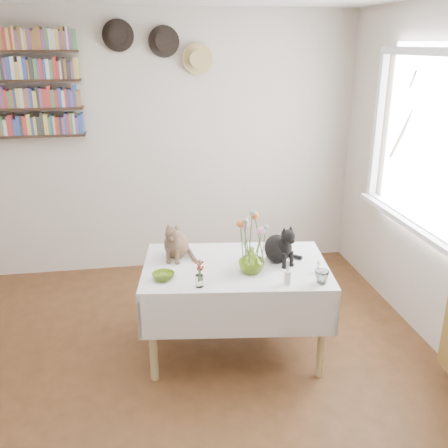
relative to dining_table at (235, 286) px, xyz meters
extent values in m
cube|color=brown|center=(-0.51, -0.60, -0.55)|extent=(4.04, 4.54, 0.04)
cube|color=beige|center=(-0.51, 1.67, 0.72)|extent=(4.04, 0.04, 2.54)
cube|color=white|center=(1.46, 0.20, 0.97)|extent=(0.01, 1.40, 1.20)
cube|color=white|center=(1.46, 0.20, 1.60)|extent=(0.06, 1.52, 0.06)
cube|color=white|center=(1.46, 0.20, 0.34)|extent=(0.06, 1.52, 0.06)
cube|color=white|center=(1.46, 0.93, 0.97)|extent=(0.06, 0.06, 1.20)
cube|color=white|center=(1.43, 0.20, 0.34)|extent=(0.12, 1.50, 0.04)
cube|color=white|center=(0.00, 0.00, 0.14)|extent=(1.40, 1.00, 0.06)
cylinder|color=tan|center=(-0.61, -0.26, -0.21)|extent=(0.06, 0.06, 0.64)
cylinder|color=tan|center=(0.52, -0.41, -0.21)|extent=(0.06, 0.06, 0.64)
cylinder|color=tan|center=(-0.52, 0.41, -0.21)|extent=(0.06, 0.06, 0.64)
cylinder|color=tan|center=(0.61, 0.26, -0.21)|extent=(0.06, 0.06, 0.64)
imported|color=#A9CC3E|center=(0.08, -0.14, 0.26)|extent=(0.18, 0.18, 0.18)
imported|color=#A9CC3E|center=(-0.52, -0.15, 0.20)|extent=(0.20, 0.20, 0.05)
imported|color=white|center=(0.50, -0.38, 0.22)|extent=(0.13, 0.13, 0.09)
cylinder|color=white|center=(0.28, -0.35, 0.22)|extent=(0.05, 0.05, 0.09)
cylinder|color=white|center=(0.28, -0.35, 0.30)|extent=(0.02, 0.02, 0.08)
cylinder|color=white|center=(-0.29, -0.30, 0.21)|extent=(0.05, 0.05, 0.08)
cone|color=white|center=(0.54, -0.22, 0.20)|extent=(0.05, 0.05, 0.06)
sphere|color=beige|center=(0.54, -0.22, 0.25)|extent=(0.03, 0.03, 0.03)
cylinder|color=#4C7233|center=(0.05, -0.13, 0.37)|extent=(0.01, 0.01, 0.30)
sphere|color=#E996C3|center=(0.05, -0.13, 0.52)|extent=(0.07, 0.07, 0.07)
cylinder|color=#4C7233|center=(0.12, -0.16, 0.35)|extent=(0.01, 0.01, 0.26)
sphere|color=#E996C3|center=(0.12, -0.16, 0.48)|extent=(0.06, 0.06, 0.06)
cylinder|color=#4C7233|center=(0.14, -0.11, 0.39)|extent=(0.01, 0.01, 0.34)
sphere|color=orange|center=(0.14, -0.11, 0.56)|extent=(0.06, 0.06, 0.06)
cylinder|color=#4C7233|center=(0.02, -0.10, 0.38)|extent=(0.01, 0.01, 0.31)
sphere|color=orange|center=(0.02, -0.10, 0.53)|extent=(0.05, 0.05, 0.05)
cylinder|color=#4C7233|center=(0.08, -0.09, 0.41)|extent=(0.01, 0.01, 0.37)
sphere|color=#999E93|center=(0.08, -0.09, 0.59)|extent=(0.04, 0.04, 0.04)
cylinder|color=#4C7233|center=(0.03, -0.17, 0.39)|extent=(0.01, 0.01, 0.33)
sphere|color=#999E93|center=(0.03, -0.17, 0.55)|extent=(0.04, 0.04, 0.04)
cylinder|color=#4C7233|center=(0.15, -0.18, 0.37)|extent=(0.01, 0.01, 0.29)
sphere|color=#999E93|center=(0.15, -0.18, 0.51)|extent=(0.04, 0.04, 0.04)
cube|color=#301E14|center=(-1.61, 1.56, 0.87)|extent=(1.00, 0.16, 0.02)
cube|color=#301E14|center=(-1.61, 1.56, 1.11)|extent=(1.00, 0.16, 0.02)
cube|color=#301E14|center=(-1.61, 1.56, 1.35)|extent=(1.00, 0.16, 0.02)
cube|color=#301E14|center=(-1.61, 1.56, 1.59)|extent=(1.00, 0.16, 0.02)
cylinder|color=black|center=(-0.76, 1.61, 1.72)|extent=(0.28, 0.02, 0.28)
cylinder|color=black|center=(-0.76, 1.57, 1.72)|extent=(0.16, 0.08, 0.16)
cylinder|color=black|center=(-0.36, 1.61, 1.67)|extent=(0.28, 0.02, 0.28)
cylinder|color=black|center=(-0.36, 1.57, 1.67)|extent=(0.16, 0.08, 0.16)
cylinder|color=tan|center=(-0.06, 1.61, 1.52)|extent=(0.28, 0.02, 0.28)
cylinder|color=tan|center=(-0.06, 1.57, 1.52)|extent=(0.16, 0.08, 0.16)
camera|label=1|loc=(-0.62, -3.18, 1.66)|focal=40.00mm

